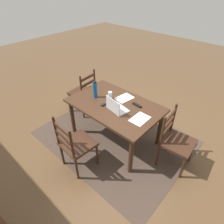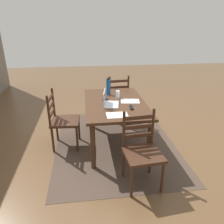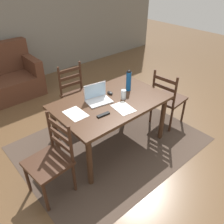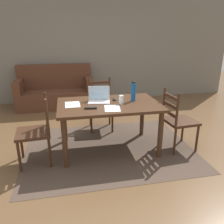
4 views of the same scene
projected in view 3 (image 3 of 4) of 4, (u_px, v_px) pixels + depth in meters
name	position (u px, v px, depth m)	size (l,w,h in m)	color
ground_plane	(111.00, 143.00, 3.50)	(14.00, 14.00, 0.00)	brown
area_rug	(111.00, 143.00, 3.50)	(2.56, 1.97, 0.01)	#47382D
wall_back	(13.00, 17.00, 4.62)	(8.00, 0.12, 2.70)	slate
dining_table	(111.00, 107.00, 3.15)	(1.49, 0.95, 0.74)	#422819
chair_right_near	(168.00, 99.00, 3.69)	(0.48, 0.48, 0.95)	#3D2316
chair_far_head	(77.00, 95.00, 3.78)	(0.47, 0.47, 0.95)	#3D2316
chair_left_near	(51.00, 160.00, 2.56)	(0.48, 0.48, 0.95)	#3D2316
laptop	(97.00, 97.00, 3.07)	(0.35, 0.27, 0.23)	silver
water_bottle	(129.00, 80.00, 3.26)	(0.07, 0.07, 0.31)	#145199
drinking_glass	(124.00, 94.00, 3.11)	(0.07, 0.07, 0.13)	silver
computer_mouse	(110.00, 93.00, 3.24)	(0.06, 0.10, 0.03)	black
tv_remote	(103.00, 115.00, 2.80)	(0.04, 0.17, 0.02)	black
paper_stack_left	(75.00, 114.00, 2.83)	(0.21, 0.30, 0.00)	white
paper_stack_right	(123.00, 108.00, 2.94)	(0.21, 0.30, 0.00)	white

